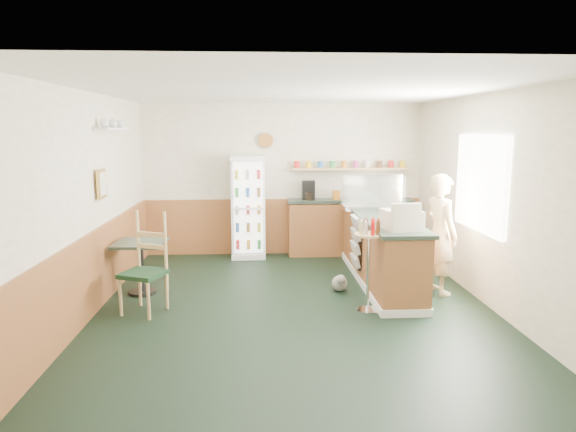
{
  "coord_description": "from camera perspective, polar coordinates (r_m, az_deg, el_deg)",
  "views": [
    {
      "loc": [
        -0.41,
        -6.21,
        2.24
      ],
      "look_at": [
        -0.03,
        0.6,
        1.09
      ],
      "focal_mm": 32.0,
      "sensor_mm": 36.0,
      "label": 1
    }
  ],
  "objects": [
    {
      "name": "ground",
      "position": [
        6.61,
        0.6,
        -10.23
      ],
      "size": [
        6.0,
        6.0,
        0.0
      ],
      "primitive_type": "plane",
      "color": "black",
      "rests_on": "ground"
    },
    {
      "name": "room_envelope",
      "position": [
        6.98,
        -1.64,
        3.69
      ],
      "size": [
        5.04,
        6.02,
        2.72
      ],
      "color": "white",
      "rests_on": "ground"
    },
    {
      "name": "service_counter",
      "position": [
        7.7,
        10.17,
        -3.94
      ],
      "size": [
        0.68,
        3.01,
        1.01
      ],
      "color": "#945A2F",
      "rests_on": "ground"
    },
    {
      "name": "back_counter",
      "position": [
        9.3,
        6.79,
        -0.94
      ],
      "size": [
        2.24,
        0.42,
        1.69
      ],
      "color": "#945A2F",
      "rests_on": "ground"
    },
    {
      "name": "drinks_fridge",
      "position": [
        9.05,
        -4.43,
        1.0
      ],
      "size": [
        0.59,
        0.52,
        1.79
      ],
      "color": "white",
      "rests_on": "ground"
    },
    {
      "name": "display_case",
      "position": [
        8.12,
        9.39,
        2.61
      ],
      "size": [
        0.93,
        0.49,
        0.53
      ],
      "color": "silver",
      "rests_on": "service_counter"
    },
    {
      "name": "cash_register",
      "position": [
        6.54,
        12.5,
        -0.4
      ],
      "size": [
        0.49,
        0.51,
        0.24
      ],
      "primitive_type": "cube",
      "rotation": [
        0.0,
        0.0,
        0.17
      ],
      "color": "beige",
      "rests_on": "service_counter"
    },
    {
      "name": "shopkeeper",
      "position": [
        7.31,
        16.58,
        -1.96
      ],
      "size": [
        0.53,
        0.64,
        1.66
      ],
      "primitive_type": "imported",
      "rotation": [
        0.0,
        0.0,
        1.84
      ],
      "color": "tan",
      "rests_on": "ground"
    },
    {
      "name": "condiment_stand",
      "position": [
        6.39,
        8.96,
        -3.86
      ],
      "size": [
        0.37,
        0.37,
        1.15
      ],
      "rotation": [
        0.0,
        0.0,
        0.17
      ],
      "color": "silver",
      "rests_on": "ground"
    },
    {
      "name": "newspaper_rack",
      "position": [
        7.62,
        7.53,
        -2.87
      ],
      "size": [
        0.1,
        0.48,
        0.76
      ],
      "color": "black",
      "rests_on": "ground"
    },
    {
      "name": "cafe_table",
      "position": [
        7.33,
        -16.04,
        -4.42
      ],
      "size": [
        0.69,
        0.69,
        0.73
      ],
      "rotation": [
        0.0,
        0.0,
        -0.04
      ],
      "color": "black",
      "rests_on": "ground"
    },
    {
      "name": "cafe_chair",
      "position": [
        6.62,
        -15.67,
        -4.68
      ],
      "size": [
        0.6,
        0.61,
        1.24
      ],
      "rotation": [
        0.0,
        0.0,
        -0.39
      ],
      "color": "black",
      "rests_on": "ground"
    },
    {
      "name": "dog_doorstop",
      "position": [
        7.27,
        5.78,
        -7.38
      ],
      "size": [
        0.22,
        0.29,
        0.27
      ],
      "rotation": [
        0.0,
        0.0,
        0.17
      ],
      "color": "gray",
      "rests_on": "ground"
    }
  ]
}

